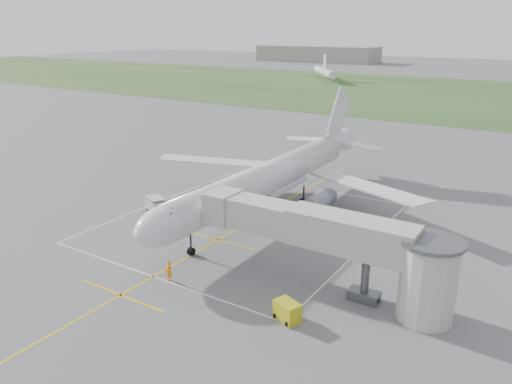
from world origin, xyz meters
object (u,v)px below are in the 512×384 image
Objects in this scene: jet_bridge at (342,243)px; ramp_worker_wing at (204,193)px; baggage_cart at (156,204)px; gpu_unit at (287,311)px; airliner at (269,177)px; ramp_worker_nose at (169,271)px.

ramp_worker_wing is at bearing 152.18° from jet_bridge.
ramp_worker_wing is at bearing 96.72° from baggage_cart.
gpu_unit is at bearing -179.30° from ramp_worker_wing.
airliner is 20.87m from ramp_worker_nose.
ramp_worker_nose reaches higher than ramp_worker_wing.
airliner is at bearing 137.81° from jet_bridge.
jet_bridge reaches higher than ramp_worker_nose.
airliner is 21.22m from jet_bridge.
gpu_unit is at bearing -106.14° from jet_bridge.
ramp_worker_wing is (-23.75, 19.50, 0.01)m from gpu_unit.
airliner is 30.10× the size of ramp_worker_wing.
baggage_cart is (-11.77, -7.95, -3.42)m from airliner.
gpu_unit is at bearing 10.16° from ramp_worker_nose.
ramp_worker_wing is (-11.56, 19.71, -0.17)m from ramp_worker_nose.
baggage_cart is 18.48m from ramp_worker_nose.
ramp_worker_nose is at bearing -20.48° from baggage_cart.
gpu_unit is 28.55m from baggage_cart.
jet_bridge is 12.42× the size of ramp_worker_nose.
ramp_worker_nose reaches higher than gpu_unit.
jet_bridge is 9.71× the size of gpu_unit.
ramp_worker_nose is (13.56, -12.56, -0.03)m from baggage_cart.
gpu_unit is 0.77× the size of baggage_cart.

